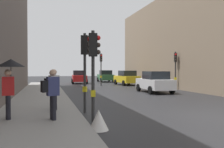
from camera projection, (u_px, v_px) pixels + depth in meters
ground_plane at (216, 117)px, 9.89m from camera, size 120.00×120.00×0.00m
sidewalk_kerb at (40, 102)px, 13.85m from camera, size 3.37×40.00×0.16m
building_facade_right at (212, 43)px, 27.23m from camera, size 12.00×25.93×9.76m
traffic_light_near_left at (94, 59)px, 8.89m from camera, size 0.44×0.26×3.34m
traffic_light_mid_street at (176, 64)px, 22.66m from camera, size 0.34×0.45×3.56m
traffic_light_near_right at (85, 58)px, 10.77m from camera, size 0.45×0.34×3.53m
traffic_light_far_median at (101, 63)px, 28.20m from camera, size 0.25×0.43×3.76m
car_red_sedan at (79, 77)px, 32.71m from camera, size 2.25×4.32×1.76m
car_green_estate at (105, 76)px, 36.87m from camera, size 2.12×4.25×1.76m
car_white_compact at (155, 82)px, 20.08m from camera, size 2.10×4.24×1.76m
car_yellow_taxi at (127, 78)px, 29.59m from camera, size 2.27×4.32×1.76m
pedestrian_with_umbrella at (10, 72)px, 8.65m from camera, size 1.00×1.00×2.14m
pedestrian_with_grey_backpack at (52, 91)px, 8.51m from camera, size 0.65×0.42×1.77m
pedestrian_with_black_backpack at (53, 87)px, 10.62m from camera, size 0.66×0.48×1.77m
warning_sign_triangle at (99, 120)px, 7.72m from camera, size 0.64×0.64×0.65m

